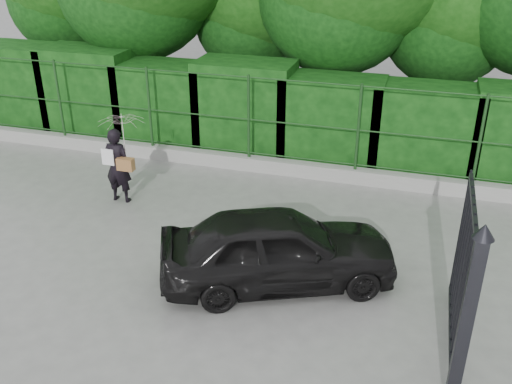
# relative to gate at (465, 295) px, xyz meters

# --- Properties ---
(ground) EXTENTS (80.00, 80.00, 0.00)m
(ground) POSITION_rel_gate_xyz_m (-4.60, 0.72, -1.19)
(ground) COLOR gray
(kerb) EXTENTS (14.00, 0.25, 0.30)m
(kerb) POSITION_rel_gate_xyz_m (-4.60, 5.22, -1.04)
(kerb) COLOR #9E9E99
(kerb) RESTS_ON ground
(fence) EXTENTS (14.13, 0.06, 1.80)m
(fence) POSITION_rel_gate_xyz_m (-4.38, 5.22, 0.01)
(fence) COLOR #1A4019
(fence) RESTS_ON kerb
(hedge) EXTENTS (14.20, 1.20, 2.18)m
(hedge) POSITION_rel_gate_xyz_m (-4.75, 6.22, -0.17)
(hedge) COLOR black
(hedge) RESTS_ON ground
(gate) EXTENTS (0.22, 2.33, 2.36)m
(gate) POSITION_rel_gate_xyz_m (0.00, 0.00, 0.00)
(gate) COLOR black
(gate) RESTS_ON ground
(woman) EXTENTS (0.86, 0.88, 1.75)m
(woman) POSITION_rel_gate_xyz_m (-6.04, 3.11, -0.04)
(woman) COLOR black
(woman) RESTS_ON ground
(car) EXTENTS (3.76, 2.72, 1.19)m
(car) POSITION_rel_gate_xyz_m (-2.51, 1.30, -0.59)
(car) COLOR black
(car) RESTS_ON ground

